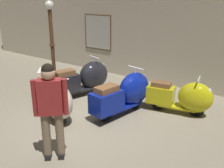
{
  "coord_description": "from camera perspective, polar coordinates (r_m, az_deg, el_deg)",
  "views": [
    {
      "loc": [
        3.84,
        -3.98,
        2.8
      ],
      "look_at": [
        0.1,
        1.09,
        0.62
      ],
      "focal_mm": 41.22,
      "sensor_mm": 36.0,
      "label": 1
    }
  ],
  "objects": [
    {
      "name": "ground_plane",
      "position": [
        6.19,
        -6.81,
        -7.93
      ],
      "size": [
        60.0,
        60.0,
        0.0
      ],
      "primitive_type": "plane",
      "color": "gray"
    },
    {
      "name": "showroom_back_wall",
      "position": [
        8.5,
        10.78,
        12.22
      ],
      "size": [
        18.0,
        0.63,
        3.66
      ],
      "color": "#BCB29E",
      "rests_on": "ground"
    },
    {
      "name": "scooter_0",
      "position": [
        7.58,
        -5.89,
        1.32
      ],
      "size": [
        1.01,
        1.86,
        1.09
      ],
      "rotation": [
        0.0,
        0.0,
        1.28
      ],
      "color": "black",
      "rests_on": "ground"
    },
    {
      "name": "scooter_1",
      "position": [
        6.22,
        -12.28,
        -3.29
      ],
      "size": [
        1.76,
        1.16,
        1.05
      ],
      "rotation": [
        0.0,
        0.0,
        -0.43
      ],
      "color": "black",
      "rests_on": "ground"
    },
    {
      "name": "scooter_2",
      "position": [
        6.38,
        3.22,
        -2.02
      ],
      "size": [
        0.8,
        1.87,
        1.11
      ],
      "rotation": [
        0.0,
        0.0,
        1.41
      ],
      "color": "black",
      "rests_on": "ground"
    },
    {
      "name": "scooter_3",
      "position": [
        6.53,
        15.75,
        -2.82
      ],
      "size": [
        1.65,
        0.76,
        0.97
      ],
      "rotation": [
        0.0,
        0.0,
        0.2
      ],
      "color": "black",
      "rests_on": "ground"
    },
    {
      "name": "lamppost",
      "position": [
        7.83,
        -13.07,
        7.89
      ],
      "size": [
        0.28,
        0.28,
        2.66
      ],
      "color": "#472D19",
      "rests_on": "ground"
    },
    {
      "name": "visitor_0",
      "position": [
        4.51,
        -13.43,
        -4.71
      ],
      "size": [
        0.46,
        0.45,
        1.76
      ],
      "rotation": [
        0.0,
        0.0,
        2.33
      ],
      "color": "black",
      "rests_on": "ground"
    },
    {
      "name": "info_stanchion",
      "position": [
        7.25,
        -14.49,
        -0.93
      ],
      "size": [
        0.39,
        0.35,
        0.95
      ],
      "color": "#333338",
      "rests_on": "ground"
    }
  ]
}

